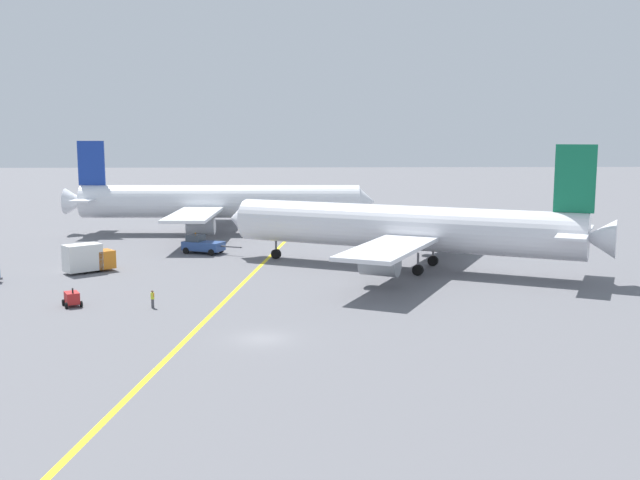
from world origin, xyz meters
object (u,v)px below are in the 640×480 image
(airliner_at_gate_left, at_px, (218,202))
(ground_crew_wing_walker_right, at_px, (153,299))
(pushback_tug, at_px, (202,245))
(gse_gpu_cart_small, at_px, (72,298))
(airliner_being_pushed, at_px, (405,228))
(gse_catering_truck_tall, at_px, (88,258))

(airliner_at_gate_left, bearing_deg, ground_crew_wing_walker_right, -90.83)
(pushback_tug, bearing_deg, ground_crew_wing_walker_right, -91.16)
(gse_gpu_cart_small, relative_size, ground_crew_wing_walker_right, 1.49)
(airliner_being_pushed, xyz_separation_m, gse_catering_truck_tall, (-38.55, -1.03, -3.31))
(airliner_being_pushed, bearing_deg, gse_catering_truck_tall, -178.47)
(airliner_at_gate_left, height_order, gse_catering_truck_tall, airliner_at_gate_left)
(pushback_tug, height_order, gse_gpu_cart_small, pushback_tug)
(airliner_at_gate_left, bearing_deg, airliner_being_pushed, -51.08)
(pushback_tug, relative_size, gse_catering_truck_tall, 1.43)
(gse_catering_truck_tall, xyz_separation_m, gse_gpu_cart_small, (3.33, -17.50, -0.96))
(airliner_being_pushed, distance_m, ground_crew_wing_walker_right, 33.74)
(airliner_at_gate_left, relative_size, gse_gpu_cart_small, 19.91)
(gse_catering_truck_tall, bearing_deg, gse_gpu_cart_small, -79.21)
(gse_catering_truck_tall, bearing_deg, airliner_at_gate_left, 70.36)
(gse_gpu_cart_small, bearing_deg, pushback_tug, 74.52)
(pushback_tug, xyz_separation_m, gse_catering_truck_tall, (-11.96, -13.67, 0.54))
(gse_catering_truck_tall, bearing_deg, airliner_being_pushed, 1.53)
(gse_gpu_cart_small, xyz_separation_m, ground_crew_wing_walker_right, (7.98, -0.96, 0.12))
(airliner_at_gate_left, height_order, ground_crew_wing_walker_right, airliner_at_gate_left)
(airliner_being_pushed, bearing_deg, pushback_tug, 154.57)
(airliner_being_pushed, bearing_deg, gse_gpu_cart_small, -152.25)
(airliner_at_gate_left, xyz_separation_m, pushback_tug, (-0.10, -20.15, -4.08))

